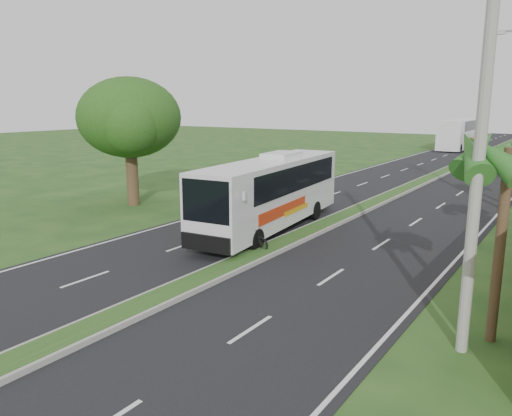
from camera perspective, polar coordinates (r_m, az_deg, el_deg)
The scene contains 11 objects.
ground at distance 16.02m, azimuth -11.15°, elevation -10.47°, with size 180.00×180.00×0.00m, color #1D4318.
road_asphalt at distance 32.71m, azimuth 14.42°, elevation 0.94°, with size 14.00×160.00×0.02m, color black.
median_strip at distance 32.69m, azimuth 14.43°, elevation 1.09°, with size 1.20×160.00×0.18m.
lane_edge_left at distance 35.46m, azimuth 4.19°, elevation 2.10°, with size 0.12×160.00×0.01m, color silver.
lane_edge_right at distance 31.18m, azimuth 26.06°, elevation -0.46°, with size 0.12×160.00×0.01m, color silver.
palm_verge_a at distance 13.49m, azimuth 26.95°, elevation 5.10°, with size 2.40×2.40×5.45m.
shade_tree at distance 30.54m, azimuth -14.38°, elevation 9.67°, with size 6.30×6.00×7.54m.
utility_pole_a at distance 12.52m, azimuth 24.46°, elevation 9.18°, with size 1.60×0.28×11.00m.
coach_bus_main at distance 23.89m, azimuth 1.83°, elevation 2.22°, with size 3.51×11.49×3.65m.
coach_bus_far at distance 72.26m, azimuth 22.27°, elevation 8.01°, with size 3.01×13.23×3.85m.
motorcyclist at distance 20.57m, azimuth -0.74°, elevation -2.82°, with size 1.75×0.66×2.24m.
Camera 1 is at (10.65, -10.33, 6.05)m, focal length 35.00 mm.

